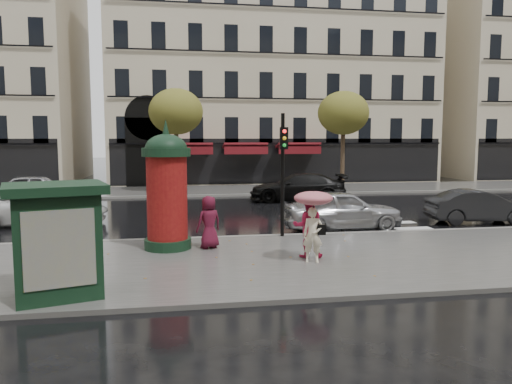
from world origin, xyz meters
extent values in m
plane|color=black|center=(0.00, 0.00, 0.00)|extent=(160.00, 160.00, 0.00)
cube|color=#474744|center=(0.00, -0.50, 0.06)|extent=(90.00, 7.00, 0.12)
cube|color=#474744|center=(0.00, 19.00, 0.06)|extent=(90.00, 6.00, 0.12)
cube|color=slate|center=(0.00, 3.00, 0.07)|extent=(90.00, 0.25, 0.14)
cube|color=slate|center=(0.00, 16.00, 0.07)|extent=(90.00, 0.25, 0.14)
cube|color=silver|center=(6.00, 9.60, 0.01)|extent=(3.60, 11.75, 0.01)
cube|color=#B7A88C|center=(6.00, 30.00, 10.00)|extent=(26.00, 14.00, 20.00)
cylinder|color=#38281C|center=(-2.00, 18.00, 2.60)|extent=(0.28, 0.28, 5.20)
ellipsoid|color=#546620|center=(-2.00, 18.00, 5.20)|extent=(3.40, 3.40, 2.89)
cylinder|color=#38281C|center=(9.00, 18.00, 2.60)|extent=(0.28, 0.28, 5.20)
ellipsoid|color=#546620|center=(9.00, 18.00, 5.20)|extent=(3.40, 3.40, 2.89)
imported|color=#F2E5C7|center=(1.53, -0.99, 0.89)|extent=(0.63, 0.48, 1.53)
cylinder|color=black|center=(1.53, -0.99, 1.40)|extent=(0.02, 0.02, 0.97)
ellipsoid|color=#DC2983|center=(1.53, -0.99, 1.91)|extent=(1.06, 1.06, 0.37)
cone|color=black|center=(1.53, -0.99, 2.12)|extent=(0.04, 0.04, 0.08)
cube|color=black|center=(1.76, -1.05, 1.04)|extent=(0.22, 0.10, 0.29)
imported|color=#B3163C|center=(1.56, -0.37, 1.02)|extent=(0.97, 0.80, 1.80)
imported|color=#541024|center=(-1.17, 1.27, 0.94)|extent=(0.95, 0.81, 1.65)
cylinder|color=black|center=(-2.44, 1.45, 0.27)|extent=(1.45, 1.45, 0.31)
cylinder|color=maroon|center=(-2.44, 1.45, 1.72)|extent=(1.24, 1.24, 2.58)
cylinder|color=black|center=(-2.44, 1.45, 3.12)|extent=(1.49, 1.49, 0.26)
ellipsoid|color=black|center=(-2.44, 1.45, 3.22)|extent=(1.28, 1.28, 0.90)
cone|color=black|center=(-2.44, 1.45, 3.89)|extent=(0.21, 0.21, 0.46)
cylinder|color=black|center=(1.51, 2.80, 2.25)|extent=(0.13, 0.13, 4.27)
cube|color=black|center=(1.50, 2.57, 3.54)|extent=(0.28, 0.20, 0.75)
cube|color=black|center=(-4.74, -2.94, 1.25)|extent=(2.04, 1.82, 2.25)
cube|color=black|center=(-4.74, -2.94, 2.48)|extent=(2.44, 2.22, 0.19)
imported|color=#ABABAF|center=(4.13, 4.20, 0.79)|extent=(4.73, 2.06, 1.59)
imported|color=black|center=(10.34, 4.73, 0.70)|extent=(4.37, 1.98, 1.39)
imported|color=silver|center=(-7.49, 7.29, 0.70)|extent=(5.09, 2.45, 1.40)
imported|color=black|center=(4.67, 13.10, 0.78)|extent=(5.61, 2.85, 1.56)
imported|color=#9E9EA2|center=(-10.39, 14.79, 0.78)|extent=(4.72, 2.23, 1.56)
camera|label=1|loc=(-2.24, -14.07, 3.55)|focal=35.00mm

